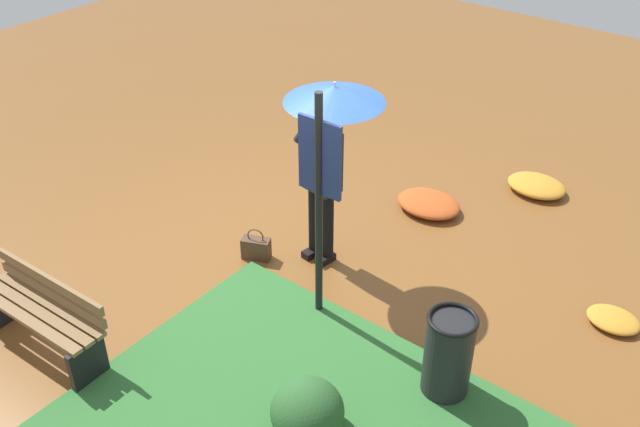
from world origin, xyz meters
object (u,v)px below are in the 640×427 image
at_px(person_with_umbrella, 328,128).
at_px(park_bench, 43,314).
at_px(handbag, 256,248).
at_px(trash_bin, 448,356).
at_px(info_sign_post, 319,184).

xyz_separation_m(person_with_umbrella, park_bench, (-1.16, -2.61, -1.15)).
height_order(handbag, trash_bin, trash_bin).
bearing_deg(park_bench, handbag, 75.77).
bearing_deg(person_with_umbrella, handbag, -144.07).
relative_size(handbag, park_bench, 0.26).
bearing_deg(park_bench, info_sign_post, 49.69).
bearing_deg(info_sign_post, trash_bin, -6.20).
relative_size(person_with_umbrella, trash_bin, 2.45).
relative_size(park_bench, trash_bin, 1.68).
xyz_separation_m(info_sign_post, handbag, (-1.06, 0.26, -1.32)).
distance_m(park_bench, trash_bin, 3.53).
bearing_deg(handbag, info_sign_post, -13.97).
bearing_deg(trash_bin, info_sign_post, 173.80).
bearing_deg(handbag, person_with_umbrella, 35.93).
bearing_deg(person_with_umbrella, trash_bin, -24.43).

